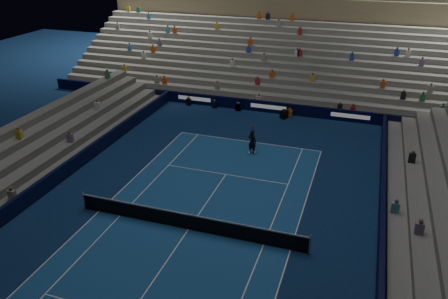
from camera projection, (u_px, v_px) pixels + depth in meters
name	position (u px, v px, depth m)	size (l,w,h in m)	color
ground	(188.00, 229.00, 23.81)	(90.00, 90.00, 0.00)	#0B2147
court_surface	(188.00, 229.00, 23.81)	(10.97, 23.77, 0.01)	navy
sponsor_barrier_far	(269.00, 107.00, 39.43)	(44.00, 0.25, 1.00)	black
sponsor_barrier_east	(381.00, 259.00, 20.83)	(0.25, 37.00, 1.00)	black
sponsor_barrier_west	(36.00, 192.00, 26.36)	(0.25, 37.00, 1.00)	black
grandstand_main	(291.00, 51.00, 46.24)	(44.00, 15.20, 11.20)	slate
tennis_net	(188.00, 222.00, 23.59)	(12.90, 0.10, 1.10)	#B2B2B7
tennis_player	(252.00, 142.00, 31.78)	(0.66, 0.43, 1.80)	black
broadcast_camera	(284.00, 114.00, 38.22)	(0.72, 1.07, 0.69)	black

